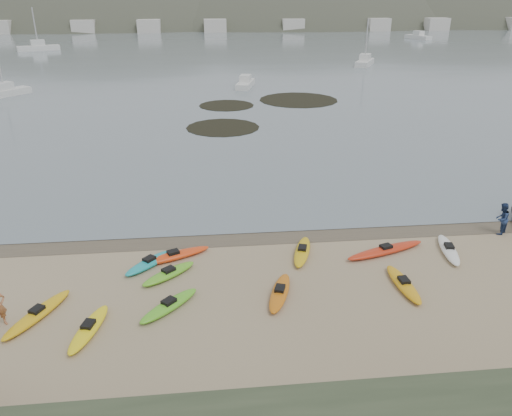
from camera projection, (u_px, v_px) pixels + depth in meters
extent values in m
plane|color=tan|center=(256.00, 233.00, 27.03)|extent=(600.00, 600.00, 0.00)
plane|color=brown|center=(257.00, 236.00, 26.76)|extent=(60.00, 60.00, 0.00)
plane|color=slate|center=(204.00, 13.00, 300.62)|extent=(1200.00, 1200.00, 0.00)
ellipsoid|color=red|center=(386.00, 250.00, 24.92)|extent=(4.53, 2.14, 0.34)
ellipsoid|color=gold|center=(403.00, 284.00, 22.03)|extent=(0.89, 3.29, 0.34)
ellipsoid|color=white|center=(449.00, 250.00, 24.96)|extent=(1.34, 3.36, 0.34)
ellipsoid|color=#5FC327|center=(169.00, 305.00, 20.53)|extent=(2.65, 2.77, 0.34)
ellipsoid|color=#65C327|center=(169.00, 274.00, 22.85)|extent=(2.66, 2.44, 0.34)
ellipsoid|color=gold|center=(302.00, 252.00, 24.78)|extent=(1.64, 3.28, 0.34)
ellipsoid|color=#1BA2AA|center=(150.00, 263.00, 23.77)|extent=(2.50, 2.69, 0.34)
ellipsoid|color=#F14314|center=(173.00, 256.00, 24.37)|extent=(3.75, 2.18, 0.34)
ellipsoid|color=yellow|center=(89.00, 329.00, 19.11)|extent=(1.45, 3.21, 0.34)
ellipsoid|color=gold|center=(38.00, 314.00, 19.99)|extent=(2.29, 3.62, 0.34)
ellipsoid|color=orange|center=(280.00, 293.00, 21.40)|extent=(1.67, 3.22, 0.34)
imported|color=navy|center=(502.00, 219.00, 26.66)|extent=(1.09, 1.06, 1.77)
cylinder|color=black|center=(223.00, 128.00, 47.90)|extent=(7.04, 7.04, 0.04)
cylinder|color=black|center=(298.00, 100.00, 60.05)|extent=(9.41, 9.41, 0.04)
cylinder|color=black|center=(226.00, 106.00, 57.12)|extent=(6.27, 6.27, 0.04)
cube|color=silver|center=(5.00, 93.00, 62.06)|extent=(5.38, 6.26, 0.91)
cube|color=silver|center=(245.00, 84.00, 68.07)|extent=(3.22, 6.41, 0.86)
cube|color=silver|center=(365.00, 62.00, 87.92)|extent=(5.33, 7.71, 1.06)
cube|color=silver|center=(38.00, 48.00, 109.88)|extent=(9.00, 5.65, 1.22)
cube|color=silver|center=(418.00, 37.00, 136.48)|extent=(5.03, 8.61, 1.16)
ellipsoid|color=#384235|center=(100.00, 70.00, 207.76)|extent=(220.00, 120.00, 80.00)
ellipsoid|color=#384235|center=(292.00, 62.00, 209.74)|extent=(200.00, 110.00, 68.00)
ellipsoid|color=#384235|center=(472.00, 61.00, 227.67)|extent=(230.00, 130.00, 76.00)
cube|color=beige|center=(73.00, 27.00, 154.47)|extent=(7.00, 5.00, 4.00)
cube|color=beige|center=(151.00, 26.00, 156.75)|extent=(7.00, 5.00, 4.00)
cube|color=beige|center=(228.00, 26.00, 159.04)|extent=(7.00, 5.00, 4.00)
cube|color=beige|center=(302.00, 25.00, 161.32)|extent=(7.00, 5.00, 4.00)
cube|color=beige|center=(374.00, 25.00, 163.61)|extent=(7.00, 5.00, 4.00)
cube|color=beige|center=(444.00, 24.00, 165.89)|extent=(7.00, 5.00, 4.00)
cube|color=beige|center=(512.00, 24.00, 168.18)|extent=(7.00, 5.00, 4.00)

